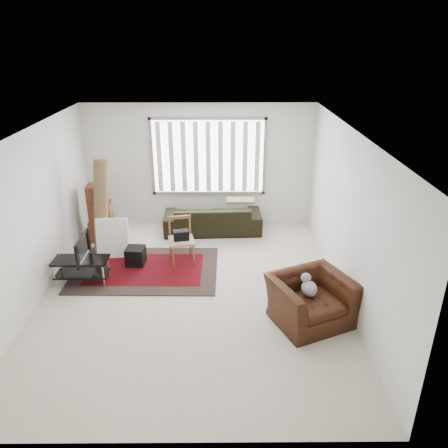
% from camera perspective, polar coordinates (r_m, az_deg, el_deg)
% --- Properties ---
extents(room, '(6.00, 6.02, 2.71)m').
position_cam_1_polar(room, '(7.24, -3.91, 5.32)').
color(room, beige).
rests_on(room, ground).
extents(persian_rug, '(2.66, 1.79, 0.02)m').
position_cam_1_polar(persian_rug, '(8.26, -10.18, -5.87)').
color(persian_rug, black).
rests_on(persian_rug, ground).
extents(tv_stand, '(0.93, 0.42, 0.47)m').
position_cam_1_polar(tv_stand, '(7.98, -18.15, -5.22)').
color(tv_stand, black).
rests_on(tv_stand, ground).
extents(tv, '(0.10, 0.76, 0.43)m').
position_cam_1_polar(tv, '(7.82, -18.47, -2.99)').
color(tv, black).
rests_on(tv, tv_stand).
extents(subwoofer, '(0.36, 0.36, 0.34)m').
position_cam_1_polar(subwoofer, '(8.39, -11.46, -4.09)').
color(subwoofer, black).
rests_on(subwoofer, persian_rug).
extents(moving_boxes, '(0.52, 0.49, 1.20)m').
position_cam_1_polar(moving_boxes, '(9.46, -15.83, 1.19)').
color(moving_boxes, brown).
rests_on(moving_boxes, ground).
extents(white_flatpack, '(0.63, 0.30, 0.78)m').
position_cam_1_polar(white_flatpack, '(8.72, -14.35, -1.81)').
color(white_flatpack, silver).
rests_on(white_flatpack, ground).
extents(rolled_rug, '(0.43, 0.69, 1.84)m').
position_cam_1_polar(rolled_rug, '(8.85, -15.76, 2.17)').
color(rolled_rug, brown).
rests_on(rolled_rug, ground).
extents(sofa, '(2.14, 0.99, 0.81)m').
position_cam_1_polar(sofa, '(9.52, -1.49, 1.29)').
color(sofa, black).
rests_on(sofa, ground).
extents(side_chair, '(0.55, 0.55, 0.86)m').
position_cam_1_polar(side_chair, '(8.28, -5.60, -1.86)').
color(side_chair, '#9B7E65').
rests_on(side_chair, ground).
extents(armchair, '(1.42, 1.34, 0.83)m').
position_cam_1_polar(armchair, '(6.73, 11.24, -9.35)').
color(armchair, '#34170A').
rests_on(armchair, ground).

